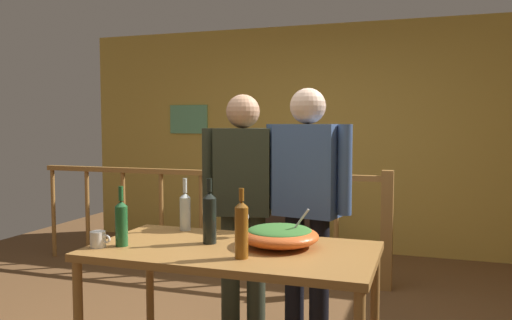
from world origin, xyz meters
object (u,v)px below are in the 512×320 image
at_px(stair_railing, 246,208).
at_px(mug_white, 98,239).
at_px(flat_screen_tv, 277,186).
at_px(person_standing_left, 243,194).
at_px(tv_console, 277,229).
at_px(serving_table, 233,262).
at_px(framed_picture, 189,119).
at_px(wine_bottle_green, 121,222).
at_px(wine_bottle_clear, 185,210).
at_px(salad_bowl, 280,235).
at_px(wine_bottle_dark, 210,217).
at_px(person_standing_right, 307,192).
at_px(wine_glass, 242,218).
at_px(wine_bottle_amber, 242,229).

bearing_deg(stair_railing, mug_white, -90.55).
xyz_separation_m(flat_screen_tv, person_standing_left, (0.39, -2.19, 0.23)).
xyz_separation_m(tv_console, serving_table, (0.62, -3.01, 0.46)).
relative_size(flat_screen_tv, person_standing_left, 0.28).
xyz_separation_m(framed_picture, wine_bottle_green, (1.28, -3.45, -0.57)).
xyz_separation_m(wine_bottle_clear, person_standing_left, (0.21, 0.47, 0.05)).
height_order(salad_bowl, wine_bottle_dark, wine_bottle_dark).
bearing_deg(stair_railing, framed_picture, 134.00).
relative_size(wine_bottle_clear, person_standing_right, 0.19).
bearing_deg(person_standing_right, wine_bottle_clear, 47.50).
relative_size(wine_bottle_dark, person_standing_left, 0.22).
bearing_deg(mug_white, salad_bowl, 19.74).
xyz_separation_m(flat_screen_tv, wine_bottle_dark, (0.47, -2.93, 0.20)).
xyz_separation_m(wine_glass, mug_white, (-0.64, -0.47, -0.07)).
bearing_deg(person_standing_left, salad_bowl, 111.88).
distance_m(wine_glass, person_standing_left, 0.57).
bearing_deg(wine_glass, mug_white, -143.51).
height_order(tv_console, wine_bottle_green, wine_bottle_green).
bearing_deg(stair_railing, wine_bottle_green, -87.95).
relative_size(wine_bottle_green, mug_white, 2.74).
distance_m(tv_console, wine_bottle_green, 3.23).
height_order(tv_console, flat_screen_tv, flat_screen_tv).
xyz_separation_m(salad_bowl, wine_bottle_dark, (-0.38, -0.05, 0.09)).
bearing_deg(tv_console, wine_bottle_amber, -76.97).
distance_m(salad_bowl, wine_bottle_clear, 0.70).
relative_size(tv_console, flat_screen_tv, 1.91).
xyz_separation_m(wine_glass, person_standing_left, (-0.19, 0.54, 0.06)).
height_order(wine_bottle_amber, person_standing_right, person_standing_right).
xyz_separation_m(serving_table, salad_bowl, (0.23, 0.10, 0.14)).
bearing_deg(flat_screen_tv, wine_bottle_clear, -85.97).
xyz_separation_m(wine_bottle_amber, person_standing_left, (-0.34, 0.97, 0.03)).
bearing_deg(stair_railing, tv_console, 87.95).
bearing_deg(tv_console, wine_bottle_green, -89.19).
distance_m(tv_console, wine_bottle_amber, 3.35).
bearing_deg(person_standing_right, wine_bottle_green, 61.50).
bearing_deg(salad_bowl, person_standing_left, 123.68).
relative_size(wine_bottle_amber, mug_white, 2.92).
bearing_deg(framed_picture, stair_railing, -46.00).
bearing_deg(tv_console, wine_glass, -78.05).
bearing_deg(flat_screen_tv, serving_table, -78.24).
height_order(flat_screen_tv, wine_bottle_amber, wine_bottle_amber).
distance_m(stair_railing, tv_console, 1.03).
bearing_deg(person_standing_right, framed_picture, -38.55).
bearing_deg(person_standing_left, wine_bottle_clear, 54.56).
bearing_deg(person_standing_left, serving_table, 94.20).
height_order(wine_bottle_dark, mug_white, wine_bottle_dark).
height_order(framed_picture, serving_table, framed_picture).
distance_m(flat_screen_tv, wine_bottle_green, 3.14).
xyz_separation_m(flat_screen_tv, wine_bottle_clear, (0.19, -2.66, 0.18)).
xyz_separation_m(stair_railing, salad_bowl, (0.88, -1.95, 0.22)).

